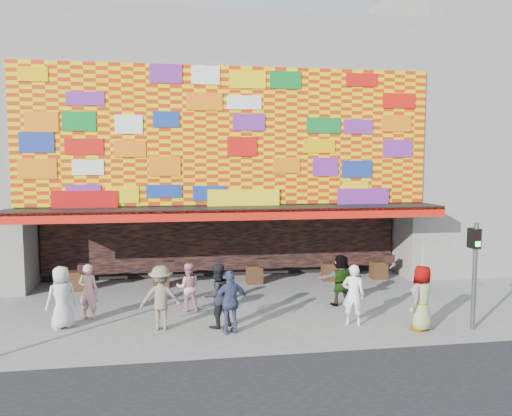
# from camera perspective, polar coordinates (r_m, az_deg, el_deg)

# --- Properties ---
(ground) EXTENTS (90.00, 90.00, 0.00)m
(ground) POSITION_cam_1_polar(r_m,az_deg,el_deg) (14.76, -1.34, -13.04)
(ground) COLOR slate
(ground) RESTS_ON ground
(shop_building) EXTENTS (15.20, 9.40, 10.00)m
(shop_building) POSITION_cam_1_polar(r_m,az_deg,el_deg) (22.14, -4.19, 6.86)
(shop_building) COLOR gray
(shop_building) RESTS_ON ground
(neighbor_right) EXTENTS (11.00, 8.00, 12.00)m
(neighbor_right) POSITION_cam_1_polar(r_m,az_deg,el_deg) (26.47, 25.43, 7.78)
(neighbor_right) COLOR gray
(neighbor_right) RESTS_ON ground
(signal_right) EXTENTS (0.22, 0.20, 3.00)m
(signal_right) POSITION_cam_1_polar(r_m,az_deg,el_deg) (15.03, 23.75, -5.84)
(signal_right) COLOR #59595B
(signal_right) RESTS_ON ground
(ped_a) EXTENTS (1.03, 0.94, 1.76)m
(ped_a) POSITION_cam_1_polar(r_m,az_deg,el_deg) (15.12, -21.32, -9.49)
(ped_a) COLOR silver
(ped_a) RESTS_ON ground
(ped_b) EXTENTS (0.70, 0.56, 1.66)m
(ped_b) POSITION_cam_1_polar(r_m,az_deg,el_deg) (15.70, -18.58, -9.04)
(ped_b) COLOR pink
(ped_b) RESTS_ON ground
(ped_c) EXTENTS (1.10, 1.02, 1.81)m
(ped_c) POSITION_cam_1_polar(r_m,az_deg,el_deg) (14.25, -4.48, -9.93)
(ped_c) COLOR black
(ped_c) RESTS_ON ground
(ped_d) EXTENTS (1.16, 0.66, 1.79)m
(ped_d) POSITION_cam_1_polar(r_m,az_deg,el_deg) (14.27, -10.81, -10.03)
(ped_d) COLOR #7A6959
(ped_d) RESTS_ON ground
(ped_e) EXTENTS (1.08, 0.61, 1.73)m
(ped_e) POSITION_cam_1_polar(r_m,az_deg,el_deg) (13.73, -2.91, -10.68)
(ped_e) COLOR #3A4266
(ped_e) RESTS_ON ground
(ped_f) EXTENTS (1.57, 0.59, 1.66)m
(ped_f) POSITION_cam_1_polar(r_m,az_deg,el_deg) (16.52, 9.67, -8.10)
(ped_f) COLOR gray
(ped_f) RESTS_ON ground
(ped_g) EXTENTS (1.05, 0.99, 1.81)m
(ped_g) POSITION_cam_1_polar(r_m,az_deg,el_deg) (14.71, 18.44, -9.72)
(ped_g) COLOR gray
(ped_g) RESTS_ON ground
(ped_h) EXTENTS (0.74, 0.62, 1.74)m
(ped_h) POSITION_cam_1_polar(r_m,az_deg,el_deg) (14.69, 11.06, -9.69)
(ped_h) COLOR white
(ped_h) RESTS_ON ground
(ped_i) EXTENTS (0.76, 0.61, 1.51)m
(ped_i) POSITION_cam_1_polar(r_m,az_deg,el_deg) (15.86, -7.79, -8.94)
(ped_i) COLOR pink
(ped_i) RESTS_ON ground
(parasol) EXTENTS (1.16, 1.18, 1.88)m
(parasol) POSITION_cam_1_polar(r_m,az_deg,el_deg) (14.43, 18.59, -4.88)
(parasol) COLOR #FFE3A0
(parasol) RESTS_ON ground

